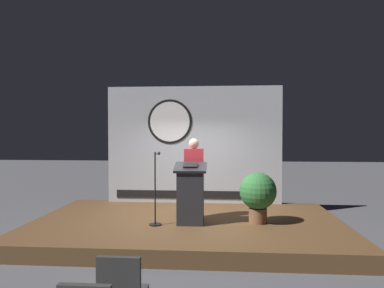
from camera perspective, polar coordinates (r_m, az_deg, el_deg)
ground_plane at (r=7.70m, az=-0.74°, el=-14.20°), size 40.00×40.00×0.00m
stage_platform at (r=7.66m, az=-0.74°, el=-13.12°), size 6.40×4.00×0.30m
banner_display at (r=9.26m, az=0.17°, el=-0.10°), size 4.53×0.12×3.04m
podium at (r=7.15m, az=-0.25°, el=-8.10°), size 0.64×0.49×1.23m
speaker_person at (r=7.58m, az=0.30°, el=-5.41°), size 0.40×0.26×1.71m
microphone_stand at (r=7.16m, az=-5.86°, el=-8.73°), size 0.24×0.59×1.45m
potted_plant at (r=7.33m, az=10.56°, el=-7.76°), size 0.74×0.74×1.02m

